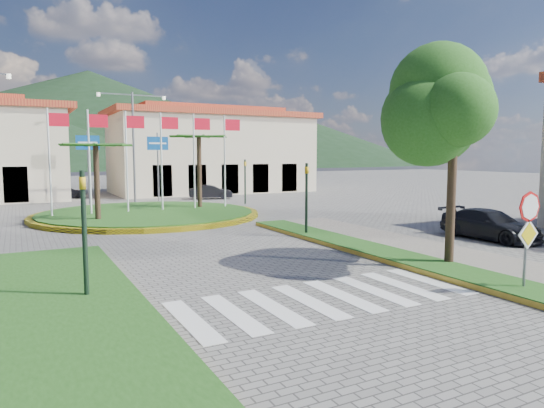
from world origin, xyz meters
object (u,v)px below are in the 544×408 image
roundabout_island (148,214)px  deciduous_tree (455,102)px  stop_sign (528,225)px  car_side_right (490,224)px  car_dark_b (211,192)px  car_dark_a (65,192)px

roundabout_island → deciduous_tree: deciduous_tree is taller
stop_sign → car_side_right: stop_sign is taller
stop_sign → car_dark_b: (2.25, 28.81, -1.23)m
stop_sign → car_side_right: size_ratio=0.61×
car_side_right → deciduous_tree: bearing=-154.5°
car_dark_a → car_side_right: bearing=-158.0°
stop_sign → car_dark_a: size_ratio=0.82×
car_dark_b → car_side_right: 23.28m
deciduous_tree → roundabout_island: bearing=107.9°
stop_sign → deciduous_tree: size_ratio=0.39×
car_side_right → car_dark_a: bearing=114.7°
deciduous_tree → car_dark_a: bearing=105.4°
roundabout_island → deciduous_tree: bearing=-72.1°
car_dark_a → deciduous_tree: bearing=-168.9°
car_dark_b → car_side_right: size_ratio=0.79×
stop_sign → deciduous_tree: bearing=78.8°
deciduous_tree → car_side_right: bearing=27.1°
car_dark_b → car_side_right: (3.84, -22.96, 0.06)m
car_side_right → roundabout_island: bearing=126.1°
stop_sign → car_dark_a: stop_sign is taller
stop_sign → deciduous_tree: (0.60, 3.04, 3.38)m
stop_sign → car_side_right: 8.52m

